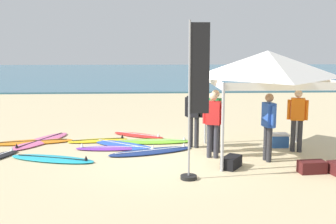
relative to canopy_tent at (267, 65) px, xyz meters
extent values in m
plane|color=beige|center=(-2.31, -0.13, -2.39)|extent=(80.00, 80.00, 0.00)
cube|color=#386B84|center=(-2.31, 32.39, -2.34)|extent=(80.00, 36.00, 0.10)
cylinder|color=#B7B7BC|center=(-1.38, -1.38, -1.36)|extent=(0.07, 0.07, 2.05)
cylinder|color=#B7B7BC|center=(-1.38, 1.38, -1.36)|extent=(0.07, 0.07, 2.05)
cylinder|color=#B7B7BC|center=(1.38, 1.38, -1.36)|extent=(0.07, 0.07, 2.05)
cube|color=white|center=(0.00, -1.38, -0.43)|extent=(2.76, 0.03, 0.18)
cube|color=white|center=(0.00, 1.38, -0.43)|extent=(2.76, 0.03, 0.18)
cube|color=white|center=(-1.38, 0.00, -0.43)|extent=(0.03, 2.76, 0.18)
cube|color=white|center=(1.38, 0.00, -0.43)|extent=(0.03, 2.76, 0.18)
pyramid|color=white|center=(0.00, 0.00, 0.01)|extent=(2.88, 2.88, 0.70)
ellipsoid|color=red|center=(-3.39, 2.45, -2.35)|extent=(1.81, 1.38, 0.07)
cube|color=white|center=(-3.39, 2.45, -2.31)|extent=(1.34, 0.85, 0.01)
cone|color=white|center=(-2.76, 2.06, -2.26)|extent=(0.09, 0.09, 0.12)
ellipsoid|color=yellow|center=(-4.60, 1.77, -2.35)|extent=(1.87, 0.83, 0.07)
cube|color=black|center=(-4.60, 1.77, -2.31)|extent=(1.52, 0.34, 0.01)
cone|color=black|center=(-3.87, 1.92, -2.26)|extent=(0.09, 0.09, 0.12)
ellipsoid|color=navy|center=(-3.00, 0.38, -2.35)|extent=(2.47, 1.43, 0.07)
cube|color=white|center=(-3.00, 0.38, -2.31)|extent=(1.92, 0.74, 0.01)
cone|color=white|center=(-2.08, 0.72, -2.26)|extent=(0.09, 0.09, 0.12)
ellipsoid|color=pink|center=(-6.32, 1.79, -2.35)|extent=(1.65, 2.57, 0.07)
cube|color=black|center=(-6.32, 1.79, -2.31)|extent=(0.91, 1.97, 0.01)
cone|color=black|center=(-6.74, 0.85, -2.26)|extent=(0.09, 0.09, 0.12)
cone|color=white|center=(-6.76, 0.51, -2.26)|extent=(0.09, 0.09, 0.12)
ellipsoid|color=#23B2CC|center=(-5.52, -0.24, -2.35)|extent=(2.39, 1.31, 0.07)
cube|color=black|center=(-5.52, -0.24, -2.31)|extent=(1.88, 0.65, 0.01)
cone|color=black|center=(-4.62, -0.53, -2.26)|extent=(0.09, 0.09, 0.12)
ellipsoid|color=blue|center=(-3.74, 1.11, -2.35)|extent=(2.30, 1.95, 0.07)
cube|color=white|center=(-3.74, 1.11, -2.31)|extent=(1.65, 1.26, 0.01)
cone|color=white|center=(-2.96, 0.52, -2.26)|extent=(0.09, 0.09, 0.12)
ellipsoid|color=purple|center=(-4.15, 0.79, -2.35)|extent=(1.91, 0.55, 0.07)
cube|color=white|center=(-4.15, 0.79, -2.31)|extent=(1.61, 0.08, 0.01)
cone|color=white|center=(-4.93, 0.80, -2.26)|extent=(0.09, 0.09, 0.12)
ellipsoid|color=orange|center=(-6.55, 1.66, -2.35)|extent=(2.47, 1.09, 0.07)
cube|color=black|center=(-6.55, 1.66, -2.31)|extent=(2.01, 0.43, 0.01)
ellipsoid|color=#7AD12D|center=(-2.96, 1.57, -2.35)|extent=(2.37, 0.67, 0.07)
cube|color=white|center=(-2.96, 1.57, -2.31)|extent=(2.01, 0.07, 0.01)
cone|color=white|center=(-1.99, 1.56, -2.26)|extent=(0.09, 0.09, 0.12)
cylinder|color=#2D2D33|center=(1.05, 0.26, -1.95)|extent=(0.13, 0.13, 0.88)
cylinder|color=#2D2D33|center=(0.88, 0.32, -1.95)|extent=(0.13, 0.13, 0.88)
cube|color=orange|center=(0.96, 0.29, -1.21)|extent=(0.41, 0.32, 0.60)
sphere|color=beige|center=(0.96, 0.29, -0.78)|extent=(0.21, 0.21, 0.21)
cylinder|color=orange|center=(1.18, 0.22, -1.23)|extent=(0.09, 0.09, 0.54)
cylinder|color=orange|center=(0.74, 0.36, -1.23)|extent=(0.09, 0.09, 0.54)
cylinder|color=#2D2D33|center=(-0.07, -0.68, -1.95)|extent=(0.13, 0.13, 0.88)
cylinder|color=#2D2D33|center=(-0.11, -0.50, -1.95)|extent=(0.13, 0.13, 0.88)
cube|color=#2851B2|center=(-0.09, -0.59, -1.21)|extent=(0.28, 0.39, 0.60)
sphere|color=#9E7051|center=(-0.09, -0.59, -0.78)|extent=(0.21, 0.21, 0.21)
cylinder|color=#2851B2|center=(-0.05, -0.81, -1.23)|extent=(0.09, 0.09, 0.54)
cylinder|color=#2851B2|center=(-0.13, -0.36, -1.23)|extent=(0.09, 0.09, 0.54)
cylinder|color=#383842|center=(-1.50, -0.18, -1.95)|extent=(0.13, 0.13, 0.88)
cylinder|color=#383842|center=(-1.33, -0.24, -1.95)|extent=(0.13, 0.13, 0.88)
cube|color=red|center=(-1.41, -0.21, -1.21)|extent=(0.41, 0.33, 0.60)
sphere|color=beige|center=(-1.41, -0.21, -0.78)|extent=(0.21, 0.21, 0.21)
cylinder|color=red|center=(-1.63, -0.13, -1.23)|extent=(0.09, 0.09, 0.54)
cylinder|color=red|center=(-1.20, -0.29, -1.23)|extent=(0.09, 0.09, 0.54)
cylinder|color=black|center=(-1.33, 0.42, -1.95)|extent=(0.13, 0.13, 0.88)
cylinder|color=black|center=(-1.20, 0.30, -1.95)|extent=(0.13, 0.13, 0.88)
cube|color=#2D8C47|center=(-1.27, 0.36, -1.21)|extent=(0.41, 0.41, 0.60)
sphere|color=beige|center=(-1.27, 0.36, -0.78)|extent=(0.21, 0.21, 0.21)
cylinder|color=#2D8C47|center=(-1.43, 0.51, -1.23)|extent=(0.09, 0.09, 0.54)
cylinder|color=#2D8C47|center=(-1.10, 0.20, -1.23)|extent=(0.09, 0.09, 0.54)
cylinder|color=#2D2D33|center=(-1.86, 0.94, -1.95)|extent=(0.13, 0.13, 0.88)
cylinder|color=#2D2D33|center=(-1.71, 0.85, -1.95)|extent=(0.13, 0.13, 0.88)
cube|color=black|center=(-1.79, 0.90, -1.21)|extent=(0.42, 0.37, 0.60)
sphere|color=beige|center=(-1.79, 0.90, -0.78)|extent=(0.21, 0.21, 0.21)
cylinder|color=black|center=(-1.99, 1.01, -1.23)|extent=(0.09, 0.09, 0.54)
cylinder|color=black|center=(-1.58, 0.78, -1.23)|extent=(0.09, 0.09, 0.54)
cylinder|color=#99999E|center=(-2.21, -1.91, -0.69)|extent=(0.04, 0.04, 3.40)
cube|color=black|center=(-1.99, -1.91, 0.01)|extent=(0.40, 0.02, 1.90)
cylinder|color=black|center=(-2.21, -1.91, -2.35)|extent=(0.36, 0.36, 0.08)
cube|color=black|center=(-1.11, -1.14, -2.25)|extent=(0.60, 0.68, 0.28)
cube|color=#4C1919|center=(0.65, -1.62, -2.25)|extent=(0.62, 0.37, 0.28)
cube|color=#2D60B7|center=(0.67, 0.85, -2.22)|extent=(0.48, 0.34, 0.34)
cube|color=white|center=(0.67, 0.85, -2.02)|extent=(0.50, 0.36, 0.05)
camera|label=1|loc=(-3.09, -10.53, 0.49)|focal=44.17mm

